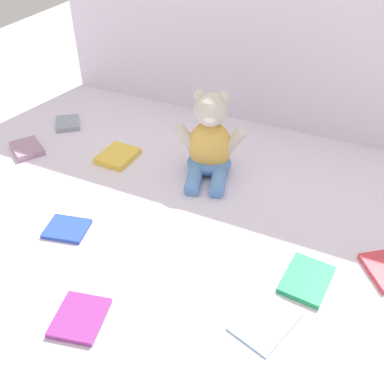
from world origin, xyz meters
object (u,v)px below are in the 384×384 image
Objects in this scene: book_case_0 at (67,229)px; book_case_6 at (80,318)px; teddy_bear at (210,145)px; book_case_7 at (266,321)px; book_case_2 at (68,123)px; book_case_3 at (118,156)px; book_case_4 at (27,148)px; book_case_1 at (306,279)px.

book_case_6 is (0.19, -0.21, 0.00)m from book_case_0.
book_case_7 is (0.31, -0.44, -0.09)m from teddy_bear.
book_case_2 and book_case_3 have the same top height.
book_case_0 is at bearing -59.86° from book_case_6.
book_case_6 is (-0.03, -0.59, -0.09)m from teddy_bear.
book_case_6 is at bearing 90.90° from book_case_2.
book_case_2 is 0.85× the size of book_case_6.
teddy_bear reaches higher than book_case_3.
book_case_4 is 0.96× the size of book_case_6.
teddy_bear is 2.00× the size of book_case_1.
teddy_bear is at bearing 136.77° from book_case_2.
book_case_6 is (0.52, -0.64, -0.00)m from book_case_2.
book_case_4 is at bearing -52.90° from book_case_6.
book_case_7 is at bearing -168.61° from book_case_6.
book_case_3 is 1.07× the size of book_case_6.
book_case_1 and book_case_6 have the same top height.
book_case_0 is at bearing 102.05° from book_case_3.
book_case_0 is 0.96× the size of book_case_4.
teddy_bear reaches higher than book_case_4.
book_case_0 is at bearing 13.58° from book_case_1.
book_case_4 reaches higher than book_case_6.
book_case_6 is at bearing 116.75° from book_case_3.
book_case_2 is 0.88× the size of book_case_4.
book_case_3 is (-0.28, -0.05, -0.09)m from teddy_bear.
teddy_bear is 0.48m from book_case_1.
book_case_4 is (-0.57, -0.14, -0.08)m from teddy_bear.
book_case_2 is at bearing -15.72° from book_case_1.
book_case_3 and book_case_4 have the same top height.
teddy_bear reaches higher than book_case_2.
book_case_4 is at bearing -138.42° from book_case_0.
book_case_7 is (-0.05, -0.14, -0.00)m from book_case_1.
book_case_7 is at bearing 75.87° from book_case_1.
book_case_2 is at bearing 27.91° from book_case_4.
teddy_bear is 2.14× the size of book_case_3.
book_case_3 is at bearing 120.97° from book_case_2.
book_case_4 is 0.78× the size of book_case_7.
book_case_1 is 1.14× the size of book_case_6.
book_case_0 is 0.59m from book_case_1.
book_case_2 reaches higher than book_case_0.
teddy_bear is 0.55m from book_case_7.
book_case_3 is at bearing 164.67° from book_case_7.
teddy_bear is at bearing -167.54° from book_case_3.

